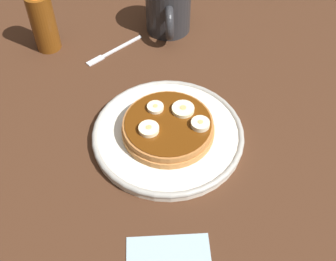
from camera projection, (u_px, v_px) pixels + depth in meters
ground_plane at (168, 144)px, 69.56cm from camera, size 140.00×140.00×3.00cm
plate at (168, 134)px, 67.73cm from camera, size 24.24×24.24×1.70cm
pancake_stack at (169, 127)px, 66.57cm from camera, size 14.91×14.65×2.40cm
banana_slice_0 at (183, 109)px, 66.97cm from camera, size 3.57×3.57×0.87cm
banana_slice_1 at (155, 108)px, 67.26cm from camera, size 2.65×2.65×0.82cm
banana_slice_2 at (200, 124)px, 64.81cm from camera, size 2.89×2.89×1.06cm
banana_slice_3 at (149, 129)px, 64.22cm from camera, size 3.14×3.14×0.95cm
coffee_mug at (168, 9)px, 83.82cm from camera, size 12.61×8.93×9.47cm
fork at (112, 51)px, 82.42cm from camera, size 9.14×10.57×0.50cm
syrup_bottle at (42, 19)px, 78.85cm from camera, size 4.73×4.73×14.18cm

